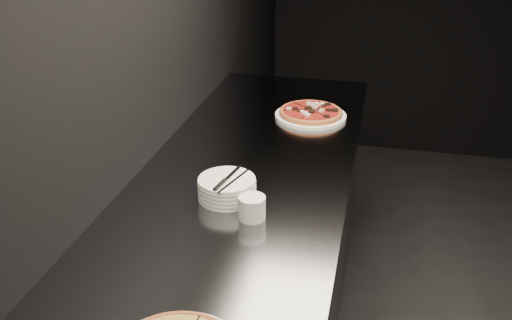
% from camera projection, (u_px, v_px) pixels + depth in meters
% --- Properties ---
extents(wall_left, '(0.02, 5.00, 2.80)m').
position_uv_depth(wall_left, '(125.00, 38.00, 1.81)').
color(wall_left, black).
rests_on(wall_left, floor).
extents(counter, '(0.74, 2.44, 0.92)m').
position_uv_depth(counter, '(241.00, 291.00, 2.14)').
color(counter, slate).
rests_on(counter, floor).
extents(pizza_tomato, '(0.35, 0.35, 0.04)m').
position_uv_depth(pizza_tomato, '(311.00, 113.00, 2.49)').
color(pizza_tomato, white).
rests_on(pizza_tomato, counter).
extents(plate_stack, '(0.19, 0.19, 0.07)m').
position_uv_depth(plate_stack, '(227.00, 188.00, 1.84)').
color(plate_stack, white).
rests_on(plate_stack, counter).
extents(cutlery, '(0.10, 0.19, 0.01)m').
position_uv_depth(cutlery, '(228.00, 180.00, 1.81)').
color(cutlery, '#AEB1B5').
rests_on(cutlery, plate_stack).
extents(ramekin, '(0.08, 0.08, 0.07)m').
position_uv_depth(ramekin, '(252.00, 207.00, 1.72)').
color(ramekin, white).
rests_on(ramekin, counter).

